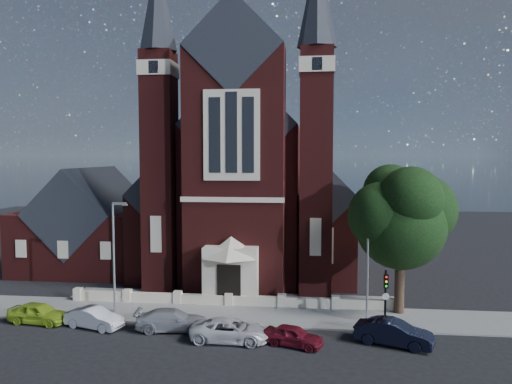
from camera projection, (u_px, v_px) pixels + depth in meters
ground at (244, 279)px, 46.28m from camera, size 120.00×120.00×0.00m
pavement_strip at (225, 315)px, 35.87m from camera, size 60.00×5.00×0.12m
forecourt_paving at (233, 299)px, 39.84m from camera, size 26.00×3.00×0.14m
forecourt_wall at (229, 306)px, 37.85m from camera, size 24.00×0.40×0.90m
church at (254, 186)px, 53.55m from camera, size 20.01×34.90×29.20m
parish_hall at (92, 229)px, 50.71m from camera, size 12.00×12.20×10.24m
street_tree at (403, 219)px, 35.19m from camera, size 6.40×6.60×10.70m
street_lamp_left at (115, 250)px, 35.90m from camera, size 1.16×0.22×8.09m
street_lamp_right at (369, 256)px, 33.94m from camera, size 1.16×0.22×8.09m
traffic_signal at (386, 292)px, 32.43m from camera, size 0.28×0.42×4.00m
car_lime_van at (39, 313)px, 33.97m from camera, size 4.36×2.20×1.42m
car_silver_a at (94, 318)px, 33.04m from camera, size 4.30×2.49×1.34m
car_silver_b at (172, 320)px, 32.61m from camera, size 4.98×2.54×1.38m
car_white_suv at (230, 330)px, 30.70m from camera, size 4.98×2.40×1.37m
car_dark_red at (294, 336)px, 29.93m from camera, size 3.91×2.55×1.24m
car_navy at (394, 333)px, 30.03m from camera, size 4.91×3.09×1.53m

